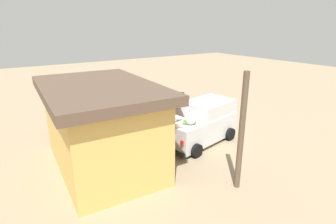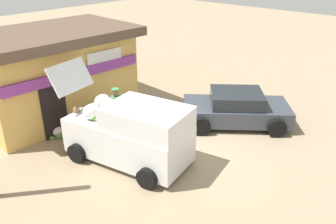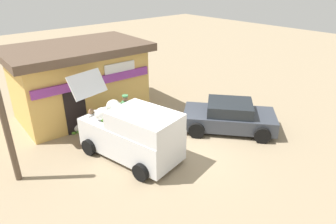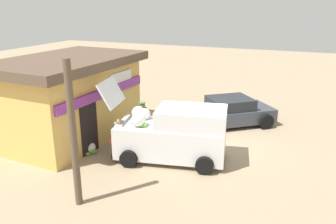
# 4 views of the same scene
# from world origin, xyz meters

# --- Properties ---
(ground_plane) EXTENTS (60.00, 60.00, 0.00)m
(ground_plane) POSITION_xyz_m (0.00, 0.00, 0.00)
(ground_plane) COLOR #9E896B
(storefront_bar) EXTENTS (6.43, 4.34, 3.36)m
(storefront_bar) POSITION_xyz_m (-1.21, 5.63, 1.73)
(storefront_bar) COLOR #E0B259
(storefront_bar) RESTS_ON ground_plane
(delivery_van) EXTENTS (2.66, 4.58, 2.83)m
(delivery_van) POSITION_xyz_m (-1.62, 0.86, 0.98)
(delivery_van) COLOR silver
(delivery_van) RESTS_ON ground_plane
(parked_sedan) EXTENTS (3.90, 4.20, 1.29)m
(parked_sedan) POSITION_xyz_m (2.76, -0.16, 0.61)
(parked_sedan) COLOR #383D47
(parked_sedan) RESTS_ON ground_plane
(vendor_standing) EXTENTS (0.57, 0.38, 1.74)m
(vendor_standing) POSITION_xyz_m (-0.75, 2.55, 1.00)
(vendor_standing) COLOR navy
(vendor_standing) RESTS_ON ground_plane
(customer_bending) EXTENTS (0.69, 0.57, 1.50)m
(customer_bending) POSITION_xyz_m (-1.97, 2.71, 0.90)
(customer_bending) COLOR navy
(customer_bending) RESTS_ON ground_plane
(unloaded_banana_pile) EXTENTS (0.71, 0.92, 0.40)m
(unloaded_banana_pile) POSITION_xyz_m (-2.28, 4.11, 0.18)
(unloaded_banana_pile) COLOR silver
(unloaded_banana_pile) RESTS_ON ground_plane
(paint_bucket) EXTENTS (0.33, 0.33, 0.33)m
(paint_bucket) POSITION_xyz_m (1.17, 2.89, 0.16)
(paint_bucket) COLOR silver
(paint_bucket) RESTS_ON ground_plane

